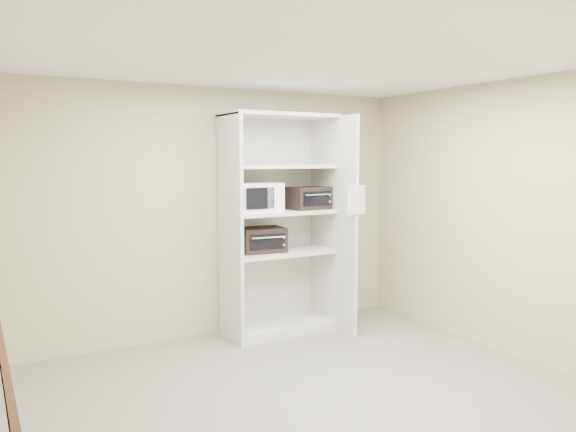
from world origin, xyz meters
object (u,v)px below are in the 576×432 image
shelving_unit (283,231)px  toaster_oven_upper (308,198)px  microwave (255,197)px  toaster_oven_lower (261,240)px

shelving_unit → toaster_oven_upper: size_ratio=5.53×
microwave → toaster_oven_upper: (0.65, -0.04, -0.03)m
toaster_oven_lower → shelving_unit: bearing=3.1°
toaster_oven_upper → shelving_unit: bearing=164.8°
toaster_oven_upper → toaster_oven_lower: bearing=168.4°
toaster_oven_upper → toaster_oven_lower: size_ratio=0.91×
microwave → toaster_oven_lower: (0.09, 0.03, -0.47)m
shelving_unit → microwave: 0.53m
microwave → toaster_oven_upper: 0.65m
microwave → toaster_oven_lower: bearing=20.2°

